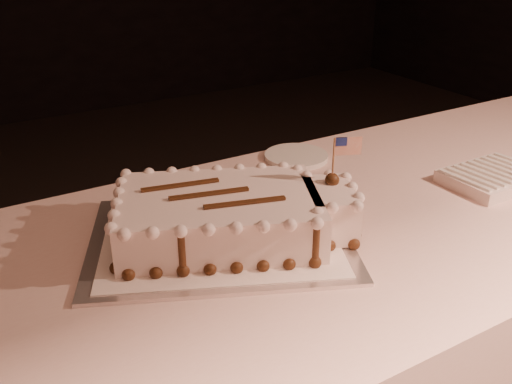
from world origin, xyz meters
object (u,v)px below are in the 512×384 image
sheet_cake (233,215)px  napkin_stack (492,177)px  banquet_table (371,338)px  side_plate (296,156)px  cake_board (220,239)px

sheet_cake → napkin_stack: 0.65m
banquet_table → side_plate: (-0.03, 0.31, 0.38)m
sheet_cake → napkin_stack: (0.64, -0.08, -0.04)m
side_plate → sheet_cake: bearing=-140.3°
sheet_cake → napkin_stack: size_ratio=2.25×
cake_board → banquet_table: bearing=18.1°
banquet_table → cake_board: cake_board is taller
sheet_cake → side_plate: bearing=39.7°
cake_board → sheet_cake: size_ratio=1.01×
cake_board → napkin_stack: bearing=16.2°
banquet_table → cake_board: size_ratio=4.87×
sheet_cake → cake_board: bearing=156.2°
banquet_table → cake_board: 0.54m
banquet_table → side_plate: bearing=94.9°
cake_board → napkin_stack: size_ratio=2.28×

